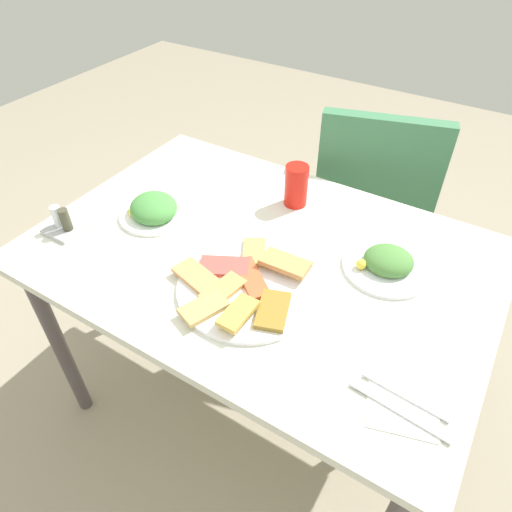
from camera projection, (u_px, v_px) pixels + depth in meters
name	position (u px, v px, depth m)	size (l,w,h in m)	color
ground_plane	(259.00, 400.00, 1.65)	(6.00, 6.00, 0.00)	gray
dining_table	(260.00, 273.00, 1.23)	(1.16, 0.79, 0.71)	silver
dining_chair	(371.00, 205.00, 1.72)	(0.52, 0.52, 0.88)	#3D7851
pide_platter	(246.00, 285.00, 1.07)	(0.35, 0.34, 0.04)	white
salad_plate_greens	(388.00, 263.00, 1.12)	(0.22, 0.22, 0.06)	white
salad_plate_rice	(154.00, 209.00, 1.28)	(0.20, 0.20, 0.06)	white
soda_can	(296.00, 186.00, 1.30)	(0.07, 0.07, 0.12)	red
paper_napkin	(403.00, 403.00, 0.86)	(0.13, 0.13, 0.00)	white
fork	(400.00, 410.00, 0.84)	(0.20, 0.02, 0.01)	silver
spoon	(406.00, 395.00, 0.86)	(0.17, 0.02, 0.01)	silver
condiment_caddy	(63.00, 224.00, 1.23)	(0.09, 0.09, 0.07)	#B2B2B7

